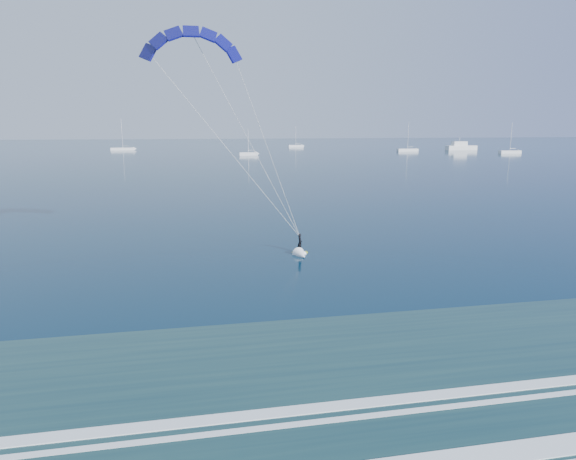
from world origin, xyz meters
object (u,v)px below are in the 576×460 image
Objects in this scene: motor_yacht at (461,147)px; sailboat_6 at (510,152)px; sailboat_3 at (248,154)px; kitesurfer_rig at (250,143)px; sailboat_5 at (408,150)px; sailboat_4 at (296,146)px; sailboat_2 at (123,149)px.

sailboat_6 is (4.02, -31.40, -0.87)m from motor_yacht.
sailboat_3 is 106.37m from sailboat_6.
kitesurfer_rig is 216.98m from motor_yacht.
motor_yacht is 1.14× the size of sailboat_5.
sailboat_3 is at bearing -166.15° from sailboat_5.
motor_yacht is 30.48m from sailboat_5.
sailboat_6 is at bearing -3.42° from sailboat_3.
kitesurfer_rig is at bearing -123.92° from motor_yacht.
kitesurfer_rig is 1.54× the size of sailboat_6.
sailboat_4 is at bearing 145.67° from motor_yacht.
sailboat_3 is at bearing -166.22° from motor_yacht.
kitesurfer_rig is 156.27m from sailboat_3.
sailboat_5 reaches higher than sailboat_3.
sailboat_6 is at bearing -35.77° from sailboat_5.
kitesurfer_rig reaches higher than sailboat_5.
sailboat_4 is (52.72, 226.56, -8.97)m from kitesurfer_rig.
kitesurfer_rig is 1.75× the size of sailboat_4.
sailboat_6 is (125.01, 148.53, -8.96)m from kitesurfer_rig.
sailboat_4 is 0.86× the size of sailboat_5.
sailboat_4 is at bearing 11.56° from sailboat_2.
sailboat_6 reaches higher than sailboat_4.
sailboat_4 is at bearing 125.70° from sailboat_5.
sailboat_4 is at bearing 76.90° from kitesurfer_rig.
kitesurfer_rig reaches higher than sailboat_6.
sailboat_5 is at bearing -16.32° from sailboat_2.
sailboat_3 reaches higher than motor_yacht.
sailboat_4 is (85.39, 17.46, -0.02)m from sailboat_2.
sailboat_4 is at bearing 64.69° from sailboat_3.
sailboat_3 is 0.80× the size of sailboat_6.
sailboat_5 is (72.55, 17.88, 0.02)m from sailboat_3.
motor_yacht is 82.68m from sailboat_4.
sailboat_5 reaches higher than sailboat_4.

